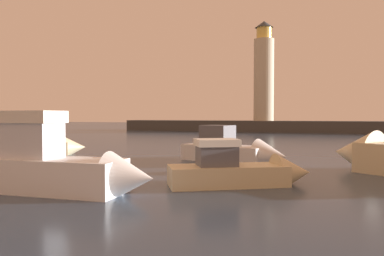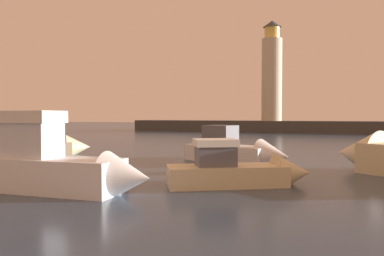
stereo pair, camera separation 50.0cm
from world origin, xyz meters
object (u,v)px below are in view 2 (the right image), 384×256
(lighthouse, at_px, (272,74))
(motorboat_4, at_px, (46,146))
(motorboat_3, at_px, (246,171))
(motorboat_0, at_px, (61,166))
(motorboat_5, at_px, (240,151))

(lighthouse, distance_m, motorboat_4, 49.50)
(motorboat_3, distance_m, motorboat_4, 18.52)
(motorboat_3, bearing_deg, motorboat_0, -147.90)
(motorboat_3, relative_size, motorboat_4, 0.97)
(lighthouse, height_order, motorboat_3, lighthouse)
(motorboat_0, xyz_separation_m, motorboat_3, (6.60, 4.14, -0.42))
(lighthouse, bearing_deg, motorboat_4, -100.91)
(motorboat_3, relative_size, motorboat_5, 0.85)
(lighthouse, distance_m, motorboat_5, 47.93)
(motorboat_0, distance_m, motorboat_3, 7.80)
(lighthouse, distance_m, motorboat_0, 59.17)
(motorboat_5, bearing_deg, motorboat_3, -73.81)
(motorboat_4, bearing_deg, motorboat_0, -45.16)
(lighthouse, xyz_separation_m, motorboat_5, (5.89, -46.50, -10.02))
(lighthouse, distance_m, motorboat_3, 55.74)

